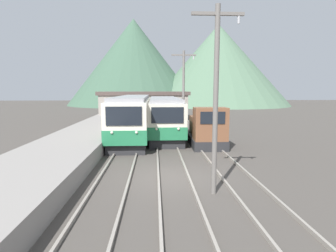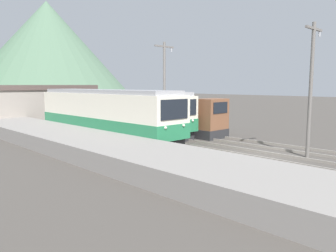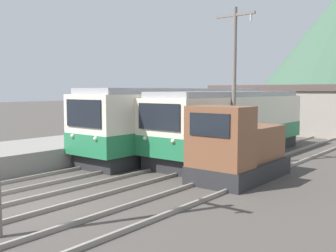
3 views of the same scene
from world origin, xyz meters
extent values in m
plane|color=#47423D|center=(0.00, 0.00, 0.00)|extent=(200.00, 200.00, 0.00)
cube|color=gray|center=(-1.88, 0.00, 0.07)|extent=(0.10, 60.00, 0.14)
cube|color=gray|center=(-0.52, 0.00, 0.07)|extent=(0.10, 60.00, 0.14)
cube|color=gray|center=(0.92, 0.00, 0.07)|extent=(0.10, 60.00, 0.14)
cube|color=gray|center=(2.48, 0.00, 0.07)|extent=(0.10, 60.00, 0.14)
cube|color=gray|center=(3.92, 0.00, 0.07)|extent=(0.10, 60.00, 0.14)
cube|color=#28282B|center=(-2.60, 11.44, 0.35)|extent=(2.58, 14.02, 0.70)
cube|color=silver|center=(-2.60, 11.44, 2.05)|extent=(2.80, 14.60, 2.70)
cube|color=#267A4C|center=(-2.60, 11.44, 1.19)|extent=(2.84, 14.64, 0.97)
cube|color=black|center=(-2.60, 4.10, 2.59)|extent=(2.24, 0.06, 1.19)
sphere|color=silver|center=(-3.37, 4.09, 1.56)|extent=(0.18, 0.18, 0.18)
sphere|color=silver|center=(-1.83, 4.09, 1.56)|extent=(0.18, 0.18, 0.18)
cube|color=#939399|center=(-2.60, 11.44, 3.54)|extent=(2.46, 14.02, 0.28)
cube|color=#28282B|center=(0.20, 12.02, 0.35)|extent=(2.58, 11.89, 0.70)
cube|color=silver|center=(0.20, 12.02, 1.97)|extent=(2.80, 12.38, 2.54)
cube|color=#267A4C|center=(0.20, 12.02, 1.16)|extent=(2.84, 12.42, 0.91)
cube|color=black|center=(0.20, 5.80, 2.48)|extent=(2.24, 0.06, 1.12)
sphere|color=silver|center=(-0.57, 5.79, 1.51)|extent=(0.18, 0.18, 0.18)
sphere|color=silver|center=(0.97, 5.79, 1.51)|extent=(0.18, 0.18, 0.18)
cube|color=#939399|center=(0.20, 12.02, 3.38)|extent=(2.46, 11.89, 0.28)
cube|color=#28282B|center=(3.20, 7.37, 0.35)|extent=(2.40, 4.63, 0.70)
cube|color=brown|center=(3.20, 5.80, 1.85)|extent=(2.28, 1.48, 2.30)
cube|color=black|center=(3.20, 5.04, 2.36)|extent=(1.68, 0.04, 0.83)
cube|color=brown|center=(3.20, 8.11, 1.40)|extent=(1.92, 3.05, 1.40)
cylinder|color=black|center=(3.20, 8.11, 2.35)|extent=(0.16, 0.16, 0.50)
cylinder|color=slate|center=(1.70, 9.45, 3.68)|extent=(0.20, 0.20, 7.36)
cube|color=slate|center=(1.70, 9.45, 7.01)|extent=(2.00, 0.12, 0.12)
cylinder|color=#B2B2B7|center=(2.50, 9.45, 6.81)|extent=(0.10, 0.10, 0.30)
cube|color=gray|center=(-2.17, 26.00, 1.75)|extent=(12.00, 6.00, 3.51)
cube|color=#51423D|center=(-2.17, 26.00, 3.76)|extent=(12.60, 6.30, 0.50)
camera|label=1|loc=(-0.67, -12.19, 4.17)|focal=28.00mm
camera|label=2|loc=(-16.45, -9.40, 4.03)|focal=35.00mm
camera|label=3|loc=(10.77, -6.73, 3.60)|focal=42.00mm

